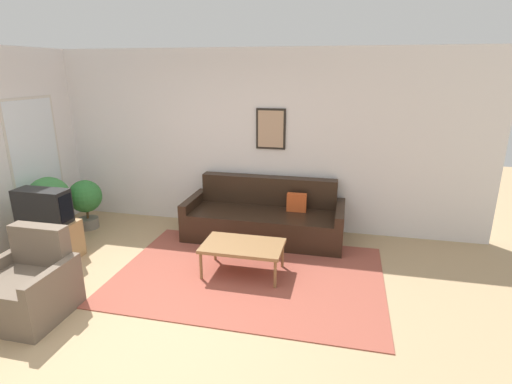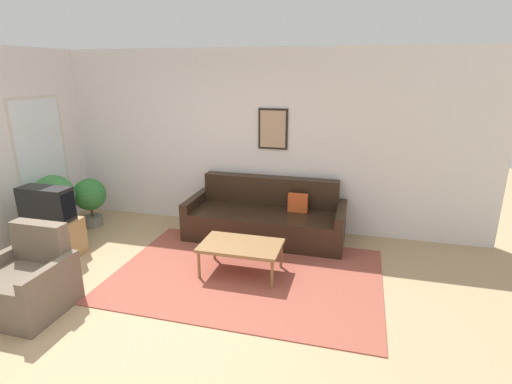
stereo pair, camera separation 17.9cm
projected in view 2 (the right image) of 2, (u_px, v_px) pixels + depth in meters
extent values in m
plane|color=tan|center=(136.00, 314.00, 4.08)|extent=(16.00, 16.00, 0.00)
cube|color=#9E4C3D|center=(247.00, 275.00, 4.85)|extent=(3.18, 2.19, 0.01)
cube|color=silver|center=(222.00, 140.00, 6.19)|extent=(8.00, 0.06, 2.70)
cube|color=black|center=(273.00, 129.00, 5.89)|extent=(0.44, 0.03, 0.60)
cube|color=tan|center=(273.00, 129.00, 5.88)|extent=(0.38, 0.01, 0.54)
cube|color=beige|center=(40.00, 147.00, 5.96)|extent=(0.02, 0.98, 1.48)
cube|color=white|center=(41.00, 147.00, 5.96)|extent=(0.02, 0.90, 1.40)
cube|color=black|center=(265.00, 225.00, 5.85)|extent=(2.05, 0.90, 0.42)
cube|color=black|center=(270.00, 190.00, 6.05)|extent=(2.05, 0.20, 0.43)
cube|color=black|center=(196.00, 214.00, 6.09)|extent=(0.12, 0.90, 0.56)
cube|color=black|center=(340.00, 228.00, 5.56)|extent=(0.12, 0.90, 0.56)
cube|color=#D15123|center=(298.00, 203.00, 5.74)|extent=(0.28, 0.10, 0.28)
cube|color=olive|center=(241.00, 246.00, 4.79)|extent=(0.97, 0.60, 0.04)
cylinder|color=olive|center=(199.00, 265.00, 4.72)|extent=(0.04, 0.04, 0.35)
cylinder|color=olive|center=(272.00, 275.00, 4.50)|extent=(0.04, 0.04, 0.35)
cylinder|color=olive|center=(214.00, 247.00, 5.20)|extent=(0.04, 0.04, 0.35)
cylinder|color=olive|center=(281.00, 255.00, 4.98)|extent=(0.04, 0.04, 0.35)
cube|color=#A87F51|center=(52.00, 237.00, 5.33)|extent=(0.78, 0.43, 0.50)
cube|color=black|center=(46.00, 204.00, 5.19)|extent=(0.68, 0.28, 0.44)
cube|color=black|center=(69.00, 206.00, 5.10)|extent=(0.01, 0.23, 0.34)
cube|color=#6B5B4C|center=(25.00, 292.00, 4.07)|extent=(0.61, 0.76, 0.44)
cube|color=#6B5B4C|center=(40.00, 241.00, 4.22)|extent=(0.61, 0.16, 0.42)
cube|color=#6B5B4C|center=(53.00, 291.00, 3.97)|extent=(0.09, 0.76, 0.56)
cylinder|color=beige|center=(59.00, 229.00, 5.99)|extent=(0.31, 0.31, 0.20)
cylinder|color=#51381E|center=(57.00, 217.00, 5.93)|extent=(0.04, 0.04, 0.18)
sphere|color=#3D8442|center=(54.00, 195.00, 5.83)|extent=(0.59, 0.59, 0.59)
cylinder|color=slate|center=(93.00, 221.00, 6.36)|extent=(0.30, 0.30, 0.16)
cylinder|color=#51381E|center=(92.00, 212.00, 6.32)|extent=(0.04, 0.04, 0.15)
sphere|color=#337A38|center=(90.00, 194.00, 6.23)|extent=(0.50, 0.50, 0.50)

